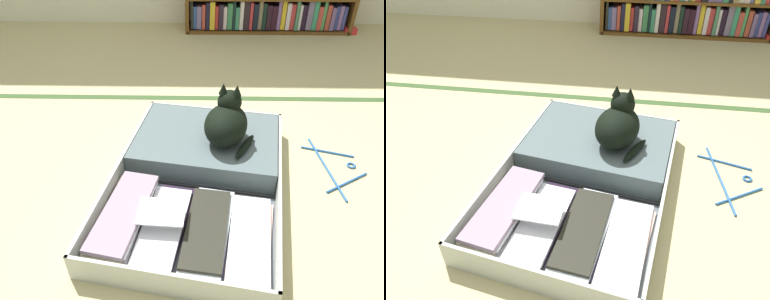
# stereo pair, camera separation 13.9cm
# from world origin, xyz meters

# --- Properties ---
(ground_plane) EXTENTS (10.00, 10.00, 0.00)m
(ground_plane) POSITION_xyz_m (0.00, 0.00, 0.00)
(ground_plane) COLOR tan
(tatami_border) EXTENTS (4.80, 0.05, 0.00)m
(tatami_border) POSITION_xyz_m (0.00, 1.00, 0.00)
(tatami_border) COLOR #355028
(tatami_border) RESTS_ON ground_plane
(open_suitcase) EXTENTS (0.83, 1.10, 0.12)m
(open_suitcase) POSITION_xyz_m (0.00, 0.29, 0.05)
(open_suitcase) COLOR #B7BBB0
(open_suitcase) RESTS_ON ground_plane
(black_cat) EXTENTS (0.26, 0.30, 0.25)m
(black_cat) POSITION_xyz_m (0.12, 0.42, 0.20)
(black_cat) COLOR black
(black_cat) RESTS_ON open_suitcase
(clothes_hanger) EXTENTS (0.25, 0.44, 0.01)m
(clothes_hanger) POSITION_xyz_m (0.62, 0.37, 0.01)
(clothes_hanger) COLOR #265A9D
(clothes_hanger) RESTS_ON ground_plane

